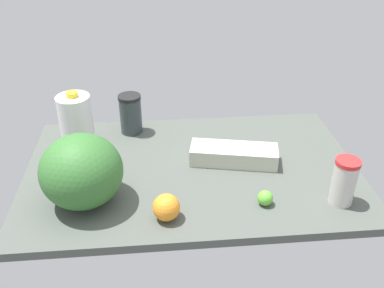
# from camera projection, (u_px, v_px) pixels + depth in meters

# --- Properties ---
(countertop) EXTENTS (1.20, 0.76, 0.03)m
(countertop) POSITION_uv_depth(u_px,v_px,m) (192.00, 171.00, 1.57)
(countertop) COLOR #4C524B
(countertop) RESTS_ON ground
(milk_jug) EXTENTS (0.13, 0.13, 0.24)m
(milk_jug) POSITION_uv_depth(u_px,v_px,m) (76.00, 123.00, 1.61)
(milk_jug) COLOR white
(milk_jug) RESTS_ON countertop
(egg_carton) EXTENTS (0.33, 0.17, 0.06)m
(egg_carton) POSITION_uv_depth(u_px,v_px,m) (234.00, 155.00, 1.57)
(egg_carton) COLOR beige
(egg_carton) RESTS_ON countertop
(tumbler_cup) EXTENTS (0.08, 0.08, 0.16)m
(tumbler_cup) POSITION_uv_depth(u_px,v_px,m) (344.00, 181.00, 1.35)
(tumbler_cup) COLOR beige
(tumbler_cup) RESTS_ON countertop
(shaker_bottle) EXTENTS (0.09, 0.09, 0.16)m
(shaker_bottle) POSITION_uv_depth(u_px,v_px,m) (131.00, 114.00, 1.75)
(shaker_bottle) COLOR #333C3D
(shaker_bottle) RESTS_ON countertop
(watermelon) EXTENTS (0.26, 0.26, 0.24)m
(watermelon) POSITION_uv_depth(u_px,v_px,m) (81.00, 171.00, 1.33)
(watermelon) COLOR #356E2F
(watermelon) RESTS_ON countertop
(orange_by_jug) EXTENTS (0.09, 0.09, 0.09)m
(orange_by_jug) POSITION_uv_depth(u_px,v_px,m) (166.00, 207.00, 1.30)
(orange_by_jug) COLOR orange
(orange_by_jug) RESTS_ON countertop
(lime_near_front) EXTENTS (0.05, 0.05, 0.05)m
(lime_near_front) POSITION_uv_depth(u_px,v_px,m) (265.00, 198.00, 1.37)
(lime_near_front) COLOR #60BB37
(lime_near_front) RESTS_ON countertop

